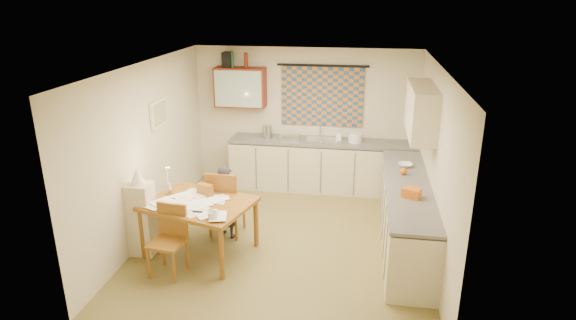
% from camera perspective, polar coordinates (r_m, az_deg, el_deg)
% --- Properties ---
extents(floor, '(4.00, 4.50, 0.02)m').
position_cam_1_polar(floor, '(7.13, -0.36, -9.31)').
color(floor, brown).
rests_on(floor, ground).
extents(ceiling, '(4.00, 4.50, 0.02)m').
position_cam_1_polar(ceiling, '(6.32, -0.41, 11.17)').
color(ceiling, white).
rests_on(ceiling, floor).
extents(wall_back, '(4.00, 0.02, 2.50)m').
position_cam_1_polar(wall_back, '(8.76, 2.07, 5.07)').
color(wall_back, beige).
rests_on(wall_back, floor).
extents(wall_front, '(4.00, 0.02, 2.50)m').
position_cam_1_polar(wall_front, '(4.59, -5.13, -8.83)').
color(wall_front, beige).
rests_on(wall_front, floor).
extents(wall_left, '(0.02, 4.50, 2.50)m').
position_cam_1_polar(wall_left, '(7.21, -16.34, 1.13)').
color(wall_left, beige).
rests_on(wall_left, floor).
extents(wall_right, '(0.02, 4.50, 2.50)m').
position_cam_1_polar(wall_right, '(6.61, 17.07, -0.61)').
color(wall_right, beige).
rests_on(wall_right, floor).
extents(window_blind, '(1.45, 0.03, 1.05)m').
position_cam_1_polar(window_blind, '(8.60, 4.07, 7.50)').
color(window_blind, navy).
rests_on(window_blind, wall_back).
extents(curtain_rod, '(1.60, 0.04, 0.04)m').
position_cam_1_polar(curtain_rod, '(8.49, 4.15, 11.11)').
color(curtain_rod, black).
rests_on(curtain_rod, wall_back).
extents(wall_cabinet, '(0.90, 0.34, 0.70)m').
position_cam_1_polar(wall_cabinet, '(8.69, -5.67, 8.58)').
color(wall_cabinet, '#5A1A0D').
rests_on(wall_cabinet, wall_back).
extents(wall_cabinet_glass, '(0.84, 0.02, 0.64)m').
position_cam_1_polar(wall_cabinet_glass, '(8.52, -5.96, 8.37)').
color(wall_cabinet_glass, '#99B2A5').
rests_on(wall_cabinet_glass, wall_back).
extents(upper_cabinet_right, '(0.34, 1.30, 0.70)m').
position_cam_1_polar(upper_cabinet_right, '(6.94, 15.53, 5.66)').
color(upper_cabinet_right, '#C3B58E').
rests_on(upper_cabinet_right, wall_right).
extents(framed_print, '(0.04, 0.50, 0.40)m').
position_cam_1_polar(framed_print, '(7.43, -15.10, 5.37)').
color(framed_print, '#F3E7CB').
rests_on(framed_print, wall_left).
extents(print_canvas, '(0.01, 0.42, 0.32)m').
position_cam_1_polar(print_canvas, '(7.42, -14.92, 5.37)').
color(print_canvas, beige).
rests_on(print_canvas, wall_left).
extents(counter_back, '(3.30, 0.62, 0.92)m').
position_cam_1_polar(counter_back, '(8.67, 4.10, -0.65)').
color(counter_back, '#C3B58E').
rests_on(counter_back, floor).
extents(counter_right, '(0.62, 2.95, 0.92)m').
position_cam_1_polar(counter_right, '(6.97, 13.79, -6.37)').
color(counter_right, '#C3B58E').
rests_on(counter_right, floor).
extents(stove, '(0.57, 0.57, 0.88)m').
position_cam_1_polar(stove, '(6.20, 14.33, -9.90)').
color(stove, white).
rests_on(stove, floor).
extents(sink, '(0.56, 0.47, 0.10)m').
position_cam_1_polar(sink, '(8.53, 3.97, 2.06)').
color(sink, silver).
rests_on(sink, counter_back).
extents(tap, '(0.03, 0.03, 0.28)m').
position_cam_1_polar(tap, '(8.66, 3.88, 3.56)').
color(tap, silver).
rests_on(tap, counter_back).
extents(dish_rack, '(0.39, 0.35, 0.06)m').
position_cam_1_polar(dish_rack, '(8.58, 0.16, 2.69)').
color(dish_rack, silver).
rests_on(dish_rack, counter_back).
extents(kettle, '(0.20, 0.20, 0.24)m').
position_cam_1_polar(kettle, '(8.62, -2.47, 3.39)').
color(kettle, silver).
rests_on(kettle, counter_back).
extents(mixing_bowl, '(0.30, 0.30, 0.16)m').
position_cam_1_polar(mixing_bowl, '(8.47, 7.97, 2.63)').
color(mixing_bowl, white).
rests_on(mixing_bowl, counter_back).
extents(soap_bottle, '(0.11, 0.11, 0.20)m').
position_cam_1_polar(soap_bottle, '(8.52, 6.08, 2.96)').
color(soap_bottle, white).
rests_on(soap_bottle, counter_back).
extents(bowl, '(0.26, 0.26, 0.05)m').
position_cam_1_polar(bowl, '(7.43, 13.72, -0.58)').
color(bowl, white).
rests_on(bowl, counter_right).
extents(orange_bag, '(0.27, 0.24, 0.12)m').
position_cam_1_polar(orange_bag, '(6.36, 14.43, -3.77)').
color(orange_bag, '#C85F12').
rests_on(orange_bag, counter_right).
extents(fruit_orange, '(0.10, 0.10, 0.10)m').
position_cam_1_polar(fruit_orange, '(7.10, 13.52, -1.30)').
color(fruit_orange, '#C85F12').
rests_on(fruit_orange, counter_right).
extents(speaker, '(0.16, 0.20, 0.26)m').
position_cam_1_polar(speaker, '(8.67, -7.18, 11.72)').
color(speaker, black).
rests_on(speaker, wall_cabinet).
extents(bottle_green, '(0.09, 0.09, 0.26)m').
position_cam_1_polar(bottle_green, '(8.65, -6.69, 11.72)').
color(bottle_green, '#195926').
rests_on(bottle_green, wall_cabinet).
extents(bottle_brown, '(0.08, 0.08, 0.26)m').
position_cam_1_polar(bottle_brown, '(8.58, -5.00, 11.72)').
color(bottle_brown, '#5A1A0D').
rests_on(bottle_brown, wall_cabinet).
extents(dining_table, '(1.57, 1.35, 0.75)m').
position_cam_1_polar(dining_table, '(6.72, -10.34, -7.81)').
color(dining_table, brown).
rests_on(dining_table, floor).
extents(chair_far, '(0.48, 0.48, 1.01)m').
position_cam_1_polar(chair_far, '(7.17, -7.26, -6.40)').
color(chair_far, brown).
rests_on(chair_far, floor).
extents(chair_near, '(0.45, 0.45, 0.90)m').
position_cam_1_polar(chair_near, '(6.38, -13.96, -10.68)').
color(chair_near, brown).
rests_on(chair_near, floor).
extents(person, '(0.59, 0.56, 1.10)m').
position_cam_1_polar(person, '(7.02, -7.34, -4.88)').
color(person, black).
rests_on(person, floor).
extents(shelf_stand, '(0.32, 0.30, 1.02)m').
position_cam_1_polar(shelf_stand, '(6.82, -16.93, -6.70)').
color(shelf_stand, '#C3B58E').
rests_on(shelf_stand, floor).
extents(lampshade, '(0.20, 0.20, 0.22)m').
position_cam_1_polar(lampshade, '(6.58, -17.45, -1.84)').
color(lampshade, '#F3E7CB').
rests_on(lampshade, shelf_stand).
extents(letter_rack, '(0.24, 0.18, 0.16)m').
position_cam_1_polar(letter_rack, '(6.73, -9.82, -3.47)').
color(letter_rack, brown).
rests_on(letter_rack, dining_table).
extents(mug, '(0.25, 0.25, 0.10)m').
position_cam_1_polar(mug, '(6.03, -8.89, -6.54)').
color(mug, white).
rests_on(mug, dining_table).
extents(magazine, '(0.25, 0.31, 0.03)m').
position_cam_1_polar(magazine, '(6.62, -14.76, -4.88)').
color(magazine, maroon).
rests_on(magazine, dining_table).
extents(book, '(0.34, 0.37, 0.02)m').
position_cam_1_polar(book, '(6.69, -13.96, -4.60)').
color(book, '#C85F12').
rests_on(book, dining_table).
extents(orange_box, '(0.12, 0.08, 0.04)m').
position_cam_1_polar(orange_box, '(6.47, -14.13, -5.34)').
color(orange_box, '#C85F12').
rests_on(orange_box, dining_table).
extents(eyeglasses, '(0.13, 0.05, 0.02)m').
position_cam_1_polar(eyeglasses, '(6.26, -10.69, -6.08)').
color(eyeglasses, black).
rests_on(eyeglasses, dining_table).
extents(candle_holder, '(0.07, 0.07, 0.18)m').
position_cam_1_polar(candle_holder, '(6.86, -13.83, -3.24)').
color(candle_holder, silver).
rests_on(candle_holder, dining_table).
extents(candle, '(0.03, 0.03, 0.22)m').
position_cam_1_polar(candle, '(6.77, -14.15, -1.74)').
color(candle, white).
rests_on(candle, dining_table).
extents(candle_flame, '(0.02, 0.02, 0.02)m').
position_cam_1_polar(candle_flame, '(6.69, -13.96, -0.86)').
color(candle_flame, '#FFCC66').
rests_on(candle_flame, dining_table).
extents(papers, '(1.19, 1.03, 0.03)m').
position_cam_1_polar(papers, '(6.54, -11.07, -4.88)').
color(papers, white).
rests_on(papers, dining_table).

